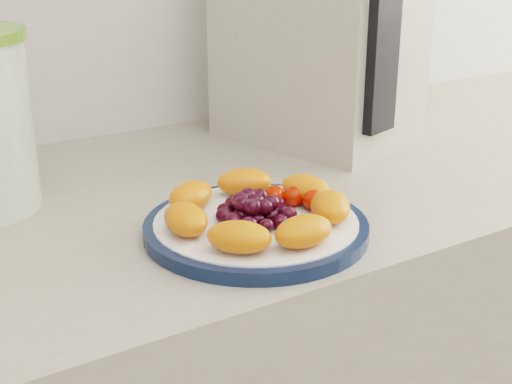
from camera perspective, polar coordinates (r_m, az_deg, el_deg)
plate_rim at (r=0.79m, az=0.00°, el=-2.90°), size 0.25×0.25×0.01m
plate_face at (r=0.79m, az=0.00°, el=-2.83°), size 0.23×0.23×0.02m
appliance_body at (r=1.11m, az=5.00°, el=12.97°), size 0.27×0.32×0.35m
appliance_panel at (r=0.99m, az=10.09°, el=12.06°), size 0.06×0.04×0.26m
fruit_plate at (r=0.78m, az=0.31°, el=-1.18°), size 0.21×0.21×0.03m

